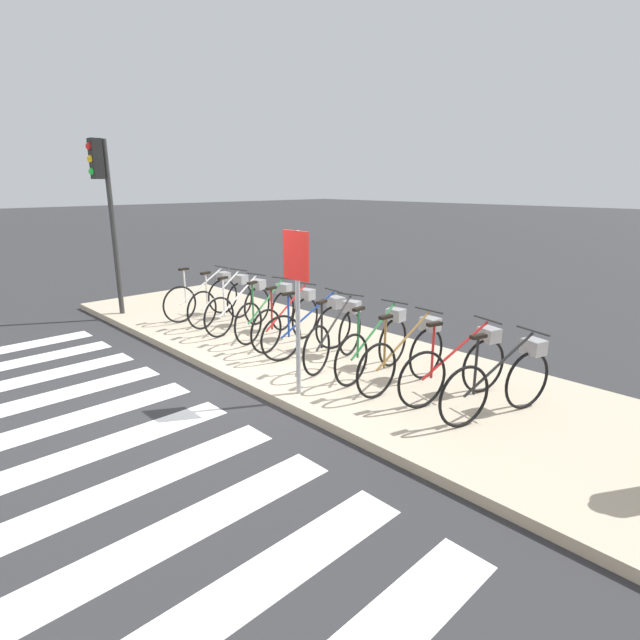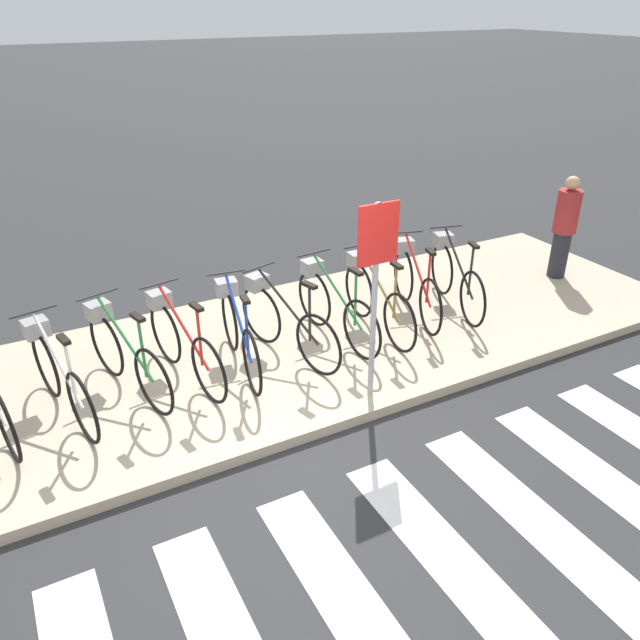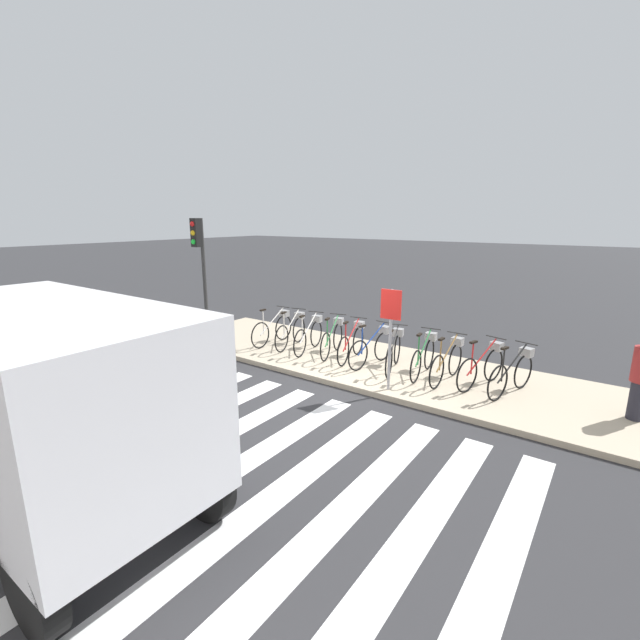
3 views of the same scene
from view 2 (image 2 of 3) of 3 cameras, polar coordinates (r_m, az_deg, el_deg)
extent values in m
plane|color=#2D2D30|center=(6.23, -2.16, -11.47)|extent=(120.00, 120.00, 0.00)
cube|color=#B7A88E|center=(7.45, -7.81, -3.93)|extent=(12.31, 3.30, 0.12)
torus|color=black|center=(6.35, -26.78, -8.61)|extent=(0.18, 0.72, 0.73)
torus|color=black|center=(6.31, -20.87, -7.54)|extent=(0.18, 0.72, 0.73)
torus|color=black|center=(7.15, -23.78, -3.76)|extent=(0.18, 0.72, 0.73)
cylinder|color=silver|center=(6.58, -22.88, -3.37)|extent=(0.24, 1.01, 0.62)
cylinder|color=silver|center=(6.25, -21.83, -4.45)|extent=(0.04, 0.04, 0.66)
cube|color=black|center=(6.08, -22.40, -1.65)|extent=(0.11, 0.21, 0.04)
cylinder|color=#262626|center=(6.87, -24.75, 0.68)|extent=(0.46, 0.12, 0.02)
cube|color=gray|center=(7.00, -24.55, -0.67)|extent=(0.28, 0.24, 0.18)
torus|color=black|center=(6.48, -14.96, -5.51)|extent=(0.23, 0.71, 0.73)
torus|color=black|center=(7.28, -18.93, -2.22)|extent=(0.23, 0.71, 0.73)
cylinder|color=#267238|center=(6.73, -17.41, -1.62)|extent=(0.30, 1.00, 0.62)
cylinder|color=#267238|center=(6.42, -15.93, -2.53)|extent=(0.04, 0.04, 0.66)
cube|color=black|center=(6.26, -16.34, 0.25)|extent=(0.12, 0.21, 0.04)
cylinder|color=#262626|center=(7.01, -19.70, 2.19)|extent=(0.45, 0.14, 0.02)
cube|color=gray|center=(7.13, -19.62, 0.83)|extent=(0.28, 0.26, 0.18)
torus|color=black|center=(6.55, -10.12, -4.56)|extent=(0.16, 0.73, 0.73)
torus|color=black|center=(7.35, -13.94, -1.19)|extent=(0.16, 0.73, 0.73)
cylinder|color=red|center=(6.80, -12.39, -0.63)|extent=(0.21, 1.01, 0.62)
cylinder|color=red|center=(6.49, -10.96, -1.57)|extent=(0.04, 0.04, 0.66)
cube|color=black|center=(6.33, -11.24, 1.20)|extent=(0.10, 0.21, 0.04)
cylinder|color=#262626|center=(7.08, -14.51, 3.22)|extent=(0.46, 0.10, 0.02)
cube|color=gray|center=(7.20, -14.49, 1.87)|extent=(0.27, 0.24, 0.18)
torus|color=black|center=(6.62, -6.25, -3.88)|extent=(0.13, 0.73, 0.73)
torus|color=black|center=(7.48, -8.25, -0.07)|extent=(0.13, 0.73, 0.73)
cylinder|color=navy|center=(6.91, -7.46, 0.27)|extent=(0.17, 1.02, 0.62)
cylinder|color=navy|center=(6.57, -6.71, -0.83)|extent=(0.04, 0.04, 0.66)
cube|color=black|center=(6.41, -6.88, 1.92)|extent=(0.10, 0.21, 0.04)
cylinder|color=#262626|center=(7.21, -8.58, 4.29)|extent=(0.46, 0.08, 0.02)
cube|color=gray|center=(7.34, -8.56, 2.98)|extent=(0.26, 0.23, 0.18)
torus|color=black|center=(6.90, -0.15, -2.29)|extent=(0.23, 0.72, 0.73)
torus|color=black|center=(7.58, -5.39, 0.49)|extent=(0.23, 0.72, 0.73)
cylinder|color=black|center=(7.09, -2.95, 1.26)|extent=(0.30, 1.00, 0.62)
cylinder|color=black|center=(6.83, -0.95, 0.54)|extent=(0.04, 0.04, 0.66)
cube|color=black|center=(6.68, -0.98, 3.21)|extent=(0.12, 0.21, 0.04)
cylinder|color=#262626|center=(7.32, -5.60, 4.82)|extent=(0.45, 0.14, 0.02)
cube|color=gray|center=(7.43, -5.77, 3.48)|extent=(0.28, 0.26, 0.18)
torus|color=black|center=(7.22, 3.84, -0.91)|extent=(0.10, 0.73, 0.73)
torus|color=black|center=(7.95, -0.52, 1.99)|extent=(0.10, 0.73, 0.73)
cylinder|color=#267238|center=(7.45, 1.59, 2.63)|extent=(0.13, 1.02, 0.62)
cylinder|color=#267238|center=(7.17, 3.26, 1.85)|extent=(0.03, 0.03, 0.66)
cube|color=black|center=(7.02, 3.33, 4.42)|extent=(0.09, 0.21, 0.04)
cylinder|color=#262626|center=(7.70, -0.54, 6.16)|extent=(0.46, 0.07, 0.02)
cube|color=gray|center=(7.82, -0.73, 4.88)|extent=(0.26, 0.22, 0.18)
torus|color=black|center=(7.42, 7.29, -0.25)|extent=(0.07, 0.73, 0.73)
torus|color=black|center=(8.19, 3.58, 2.74)|extent=(0.07, 0.73, 0.73)
cylinder|color=olive|center=(7.67, 5.44, 3.30)|extent=(0.08, 1.02, 0.62)
cylinder|color=olive|center=(7.38, 6.88, 2.48)|extent=(0.03, 0.03, 0.66)
cube|color=black|center=(7.24, 7.03, 4.99)|extent=(0.08, 0.20, 0.04)
cylinder|color=#262626|center=(7.95, 3.71, 6.80)|extent=(0.46, 0.05, 0.02)
cube|color=gray|center=(8.07, 3.50, 5.57)|extent=(0.25, 0.21, 0.18)
torus|color=black|center=(7.85, 10.06, 1.18)|extent=(0.23, 0.71, 0.73)
torus|color=black|center=(8.70, 7.64, 4.08)|extent=(0.23, 0.71, 0.73)
cylinder|color=red|center=(8.15, 8.94, 4.59)|extent=(0.31, 0.99, 0.62)
cylinder|color=red|center=(7.83, 9.89, 3.79)|extent=(0.04, 0.04, 0.66)
cube|color=black|center=(7.69, 10.10, 6.17)|extent=(0.12, 0.21, 0.04)
cylinder|color=#262626|center=(8.47, 7.90, 7.93)|extent=(0.45, 0.15, 0.02)
cube|color=gray|center=(8.59, 7.70, 6.76)|extent=(0.29, 0.26, 0.18)
torus|color=black|center=(8.17, 13.77, 1.87)|extent=(0.23, 0.71, 0.73)
torus|color=black|center=(8.99, 11.09, 4.61)|extent=(0.23, 0.71, 0.73)
cylinder|color=black|center=(8.46, 12.57, 5.13)|extent=(0.31, 1.00, 0.62)
cylinder|color=black|center=(8.15, 13.62, 4.38)|extent=(0.04, 0.04, 0.66)
cube|color=black|center=(8.02, 13.90, 6.67)|extent=(0.12, 0.21, 0.04)
cylinder|color=#262626|center=(8.78, 11.45, 8.34)|extent=(0.45, 0.15, 0.02)
cube|color=gray|center=(8.89, 11.21, 7.21)|extent=(0.29, 0.26, 0.18)
cylinder|color=#23232D|center=(10.05, 21.03, 5.64)|extent=(0.26, 0.26, 0.70)
cylinder|color=maroon|center=(9.84, 21.69, 9.21)|extent=(0.34, 0.34, 0.62)
sphere|color=tan|center=(9.73, 22.11, 11.51)|extent=(0.20, 0.20, 0.20)
cylinder|color=#99999E|center=(6.25, 4.95, 1.37)|extent=(0.06, 0.06, 2.11)
cube|color=red|center=(5.94, 5.35, 7.82)|extent=(0.44, 0.03, 0.60)
camera|label=1|loc=(7.79, 56.35, 6.96)|focal=28.00mm
camera|label=3|loc=(7.42, 84.47, -0.06)|focal=24.00mm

